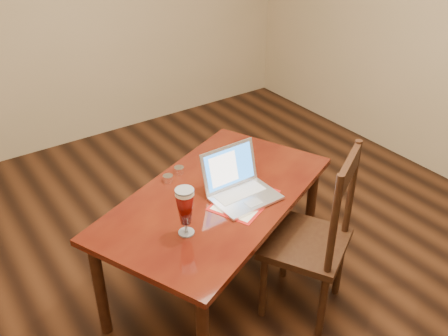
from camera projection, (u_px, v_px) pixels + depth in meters
ground at (236, 288)px, 3.16m from camera, size 5.00×5.00×0.00m
room_shell at (241, 3)px, 2.24m from camera, size 4.51×5.01×2.71m
dining_table at (216, 206)px, 2.88m from camera, size 1.66×1.33×0.95m
dining_chair at (313, 240)px, 2.78m from camera, size 0.61×0.60×1.08m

